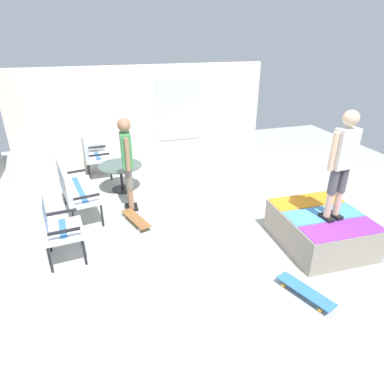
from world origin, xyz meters
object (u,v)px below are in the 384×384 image
(person_skater, at_px, (343,159))
(patio_chair_near_house, at_px, (92,153))
(patio_table, at_px, (121,172))
(skateboard_by_bench, at_px, (136,219))
(patio_chair_by_wall, at_px, (53,225))
(skate_ramp, at_px, (322,229))
(patio_bench, at_px, (72,186))
(person_watching, at_px, (127,158))
(skateboard_spare, at_px, (305,291))

(person_skater, bearing_deg, patio_chair_near_house, 40.12)
(patio_table, distance_m, person_skater, 4.35)
(patio_table, bearing_deg, skateboard_by_bench, -177.13)
(patio_chair_by_wall, xyz_separation_m, person_skater, (-0.92, -4.00, 0.89))
(skate_ramp, bearing_deg, patio_bench, 61.09)
(patio_chair_by_wall, bearing_deg, skate_ramp, -100.97)
(skateboard_by_bench, bearing_deg, patio_bench, 60.11)
(patio_bench, xyz_separation_m, skateboard_by_bench, (-0.58, -1.01, -0.53))
(patio_chair_by_wall, bearing_deg, person_watching, -43.85)
(person_watching, bearing_deg, skateboard_spare, -148.93)
(skateboard_by_bench, xyz_separation_m, skateboard_spare, (-2.47, -1.83, 0.00))
(patio_bench, height_order, skateboard_by_bench, patio_bench)
(patio_bench, relative_size, patio_table, 1.47)
(patio_chair_near_house, bearing_deg, person_watching, -161.06)
(skateboard_by_bench, bearing_deg, skateboard_spare, -143.56)
(person_skater, xyz_separation_m, skateboard_spare, (-0.83, 0.92, -1.42))
(patio_chair_by_wall, distance_m, person_watching, 1.84)
(skate_ramp, xyz_separation_m, patio_chair_near_house, (3.85, 3.38, 0.33))
(skate_ramp, height_order, skateboard_spare, skate_ramp)
(patio_bench, height_order, patio_table, patio_bench)
(skate_ramp, xyz_separation_m, skateboard_by_bench, (1.50, 2.76, -0.19))
(patio_bench, distance_m, patio_chair_by_wall, 1.33)
(patio_table, distance_m, skateboard_spare, 4.40)
(skate_ramp, distance_m, patio_chair_by_wall, 4.10)
(skate_ramp, height_order, person_skater, person_skater)
(patio_chair_by_wall, distance_m, person_skater, 4.20)
(skate_ramp, relative_size, patio_chair_near_house, 1.96)
(skate_ramp, bearing_deg, patio_table, 43.57)
(patio_chair_by_wall, xyz_separation_m, skateboard_spare, (-1.75, -3.08, -0.53))
(skate_ramp, height_order, patio_bench, patio_bench)
(skate_ramp, distance_m, patio_bench, 4.32)
(patio_chair_near_house, xyz_separation_m, skateboard_spare, (-4.82, -2.44, -0.53))
(patio_table, xyz_separation_m, person_watching, (-0.91, -0.07, 0.64))
(skateboard_spare, bearing_deg, person_skater, -47.91)
(skateboard_by_bench, bearing_deg, skate_ramp, -118.54)
(person_skater, height_order, skateboard_by_bench, person_skater)
(patio_bench, relative_size, person_skater, 0.81)
(person_watching, bearing_deg, patio_chair_near_house, 18.94)
(person_watching, height_order, skateboard_spare, person_watching)
(patio_bench, relative_size, person_watching, 0.75)
(patio_bench, bearing_deg, person_watching, -90.59)
(patio_table, xyz_separation_m, skateboard_spare, (-3.95, -1.90, -0.32))
(person_skater, distance_m, skateboard_by_bench, 3.50)
(patio_bench, xyz_separation_m, patio_chair_near_house, (1.77, -0.39, -0.00))
(patio_table, height_order, skateboard_by_bench, patio_table)
(patio_bench, xyz_separation_m, patio_chair_by_wall, (-1.30, 0.24, -0.00))
(skateboard_by_bench, height_order, skateboard_spare, same)
(patio_chair_by_wall, relative_size, person_skater, 0.63)
(patio_chair_near_house, relative_size, patio_chair_by_wall, 1.00)
(person_watching, xyz_separation_m, person_skater, (-2.21, -2.75, 0.46))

